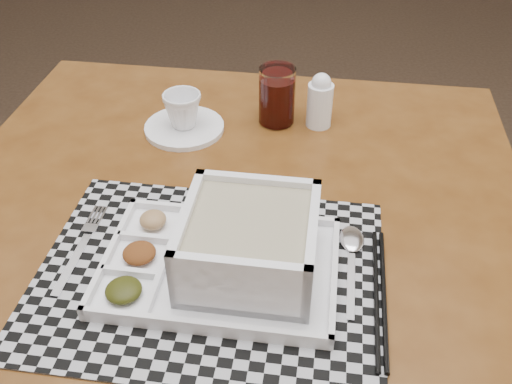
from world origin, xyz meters
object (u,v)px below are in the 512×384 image
juice_glass (277,98)px  cup (183,110)px  serving_tray (239,251)px  creamer_bottle (320,101)px  dining_table (229,247)px

juice_glass → cup: bearing=-166.8°
serving_tray → cup: serving_tray is taller
juice_glass → serving_tray: bearing=-95.3°
serving_tray → creamer_bottle: size_ratio=3.14×
serving_tray → cup: 0.38m
dining_table → juice_glass: bearing=76.5°
serving_tray → creamer_bottle: bearing=73.3°
dining_table → juice_glass: (0.07, 0.28, 0.13)m
dining_table → serving_tray: bearing=-76.7°
dining_table → serving_tray: size_ratio=3.04×
creamer_bottle → juice_glass: bearing=175.7°
cup → juice_glass: size_ratio=0.64×
juice_glass → creamer_bottle: (0.08, -0.01, -0.00)m
dining_table → serving_tray: 0.17m
serving_tray → creamer_bottle: (0.12, 0.39, 0.01)m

